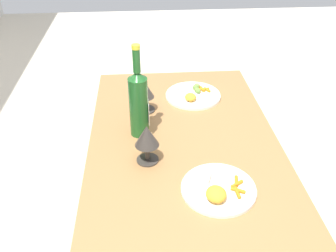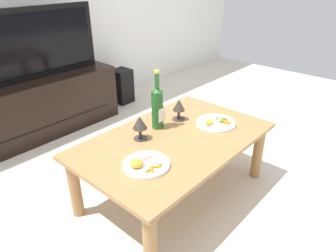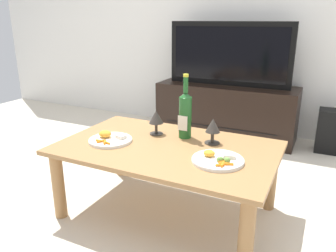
# 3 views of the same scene
# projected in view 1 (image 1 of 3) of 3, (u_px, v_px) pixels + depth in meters

# --- Properties ---
(ground_plane) EXTENTS (6.40, 6.40, 0.00)m
(ground_plane) POSITION_uv_depth(u_px,v_px,m) (181.00, 210.00, 1.74)
(ground_plane) COLOR beige
(dining_table) EXTENTS (1.20, 0.75, 0.42)m
(dining_table) POSITION_uv_depth(u_px,v_px,m) (183.00, 149.00, 1.55)
(dining_table) COLOR #9E7042
(dining_table) RESTS_ON ground_plane
(wine_bottle) EXTENTS (0.07, 0.08, 0.38)m
(wine_bottle) POSITION_uv_depth(u_px,v_px,m) (139.00, 101.00, 1.45)
(wine_bottle) COLOR #1E5923
(wine_bottle) RESTS_ON dining_table
(goblet_left) EXTENTS (0.09, 0.09, 0.15)m
(goblet_left) POSITION_uv_depth(u_px,v_px,m) (147.00, 138.00, 1.32)
(goblet_left) COLOR #38332D
(goblet_left) RESTS_ON dining_table
(goblet_right) EXTENTS (0.09, 0.09, 0.15)m
(goblet_right) POSITION_uv_depth(u_px,v_px,m) (145.00, 91.00, 1.63)
(goblet_right) COLOR #38332D
(goblet_right) RESTS_ON dining_table
(dinner_plate_left) EXTENTS (0.25, 0.25, 0.05)m
(dinner_plate_left) POSITION_uv_depth(u_px,v_px,m) (218.00, 189.00, 1.23)
(dinner_plate_left) COLOR white
(dinner_plate_left) RESTS_ON dining_table
(dinner_plate_right) EXTENTS (0.26, 0.26, 0.04)m
(dinner_plate_right) POSITION_uv_depth(u_px,v_px,m) (193.00, 95.00, 1.78)
(dinner_plate_right) COLOR white
(dinner_plate_right) RESTS_ON dining_table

